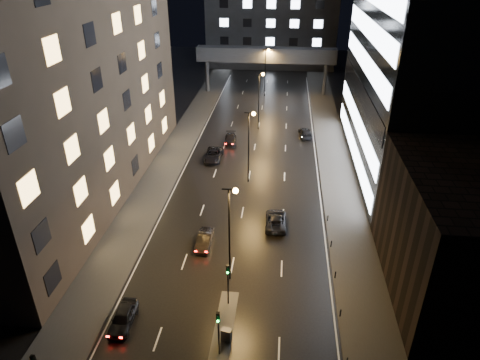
{
  "coord_description": "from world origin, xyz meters",
  "views": [
    {
      "loc": [
        4.41,
        -23.98,
        28.25
      ],
      "look_at": [
        -0.39,
        20.93,
        4.0
      ],
      "focal_mm": 32.0,
      "sensor_mm": 36.0,
      "label": 1
    }
  ],
  "objects_px": {
    "car_away_d": "(231,139)",
    "utility_cabinet": "(226,335)",
    "car_away_c": "(213,155)",
    "car_toward_a": "(276,220)",
    "car_away_a": "(123,318)",
    "car_toward_b": "(305,133)",
    "car_away_b": "(205,240)"
  },
  "relations": [
    {
      "from": "car_away_d",
      "to": "utility_cabinet",
      "type": "bearing_deg",
      "value": -88.97
    },
    {
      "from": "car_away_c",
      "to": "car_toward_a",
      "type": "height_order",
      "value": "car_away_c"
    },
    {
      "from": "car_away_a",
      "to": "car_away_d",
      "type": "height_order",
      "value": "car_away_a"
    },
    {
      "from": "car_away_d",
      "to": "car_toward_b",
      "type": "xyz_separation_m",
      "value": [
        12.37,
        4.18,
        0.03
      ]
    },
    {
      "from": "car_away_a",
      "to": "car_toward_b",
      "type": "bearing_deg",
      "value": 68.04
    },
    {
      "from": "car_away_a",
      "to": "car_away_c",
      "type": "distance_m",
      "value": 33.38
    },
    {
      "from": "car_away_d",
      "to": "car_toward_a",
      "type": "xyz_separation_m",
      "value": [
        8.26,
        -23.51,
        0.04
      ]
    },
    {
      "from": "car_away_b",
      "to": "car_away_c",
      "type": "height_order",
      "value": "car_away_c"
    },
    {
      "from": "car_away_a",
      "to": "car_away_b",
      "type": "relative_size",
      "value": 1.03
    },
    {
      "from": "utility_cabinet",
      "to": "car_away_a",
      "type": "bearing_deg",
      "value": -174.26
    },
    {
      "from": "car_away_b",
      "to": "car_toward_a",
      "type": "xyz_separation_m",
      "value": [
        7.56,
        4.61,
        0.02
      ]
    },
    {
      "from": "car_toward_b",
      "to": "car_away_d",
      "type": "bearing_deg",
      "value": 13.38
    },
    {
      "from": "car_away_b",
      "to": "car_toward_b",
      "type": "relative_size",
      "value": 0.87
    },
    {
      "from": "car_away_a",
      "to": "utility_cabinet",
      "type": "bearing_deg",
      "value": -7.32
    },
    {
      "from": "car_away_a",
      "to": "car_toward_a",
      "type": "bearing_deg",
      "value": 51.38
    },
    {
      "from": "car_away_a",
      "to": "car_toward_b",
      "type": "xyz_separation_m",
      "value": [
        16.56,
        44.06,
        -0.04
      ]
    },
    {
      "from": "car_away_a",
      "to": "car_away_c",
      "type": "bearing_deg",
      "value": 84.6
    },
    {
      "from": "car_away_c",
      "to": "car_away_d",
      "type": "relative_size",
      "value": 1.17
    },
    {
      "from": "car_toward_a",
      "to": "car_away_a",
      "type": "bearing_deg",
      "value": 51.47
    },
    {
      "from": "car_away_c",
      "to": "utility_cabinet",
      "type": "height_order",
      "value": "car_away_c"
    },
    {
      "from": "car_away_c",
      "to": "car_toward_b",
      "type": "bearing_deg",
      "value": 37.36
    },
    {
      "from": "car_away_c",
      "to": "car_away_b",
      "type": "bearing_deg",
      "value": -83.08
    },
    {
      "from": "car_toward_a",
      "to": "utility_cabinet",
      "type": "bearing_deg",
      "value": 77.48
    },
    {
      "from": "utility_cabinet",
      "to": "car_away_d",
      "type": "bearing_deg",
      "value": 108.44
    },
    {
      "from": "car_away_b",
      "to": "car_away_a",
      "type": "bearing_deg",
      "value": -111.27
    },
    {
      "from": "utility_cabinet",
      "to": "car_away_b",
      "type": "bearing_deg",
      "value": 119.67
    },
    {
      "from": "car_away_c",
      "to": "car_toward_b",
      "type": "height_order",
      "value": "car_away_c"
    },
    {
      "from": "car_away_b",
      "to": "utility_cabinet",
      "type": "distance_m",
      "value": 13.34
    },
    {
      "from": "car_away_a",
      "to": "car_away_d",
      "type": "relative_size",
      "value": 0.93
    },
    {
      "from": "utility_cabinet",
      "to": "car_toward_a",
      "type": "bearing_deg",
      "value": 90.45
    },
    {
      "from": "car_away_b",
      "to": "utility_cabinet",
      "type": "bearing_deg",
      "value": -70.71
    },
    {
      "from": "car_away_d",
      "to": "car_away_b",
      "type": "bearing_deg",
      "value": -94.27
    }
  ]
}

